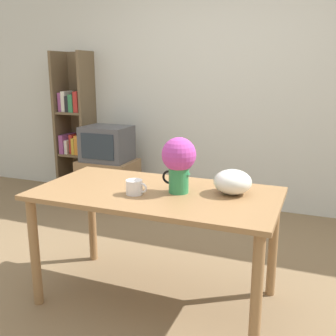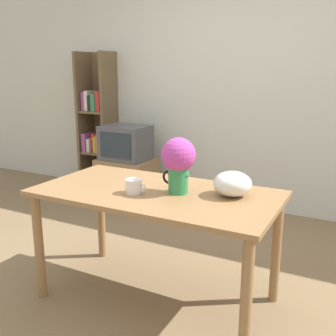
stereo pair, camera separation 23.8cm
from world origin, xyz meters
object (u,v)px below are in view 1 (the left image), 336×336
(flower_vase, at_px, (179,160))
(white_bowl, at_px, (233,182))
(coffee_mug, at_px, (135,187))
(tv_set, at_px, (107,144))

(flower_vase, xyz_separation_m, white_bowl, (0.31, 0.10, -0.13))
(coffee_mug, xyz_separation_m, white_bowl, (0.54, 0.23, 0.03))
(coffee_mug, height_order, white_bowl, white_bowl)
(coffee_mug, bearing_deg, tv_set, 125.07)
(tv_set, bearing_deg, flower_vase, -47.56)
(flower_vase, distance_m, white_bowl, 0.35)
(white_bowl, relative_size, tv_set, 0.46)
(flower_vase, height_order, white_bowl, flower_vase)
(coffee_mug, distance_m, white_bowl, 0.59)
(flower_vase, bearing_deg, white_bowl, 17.16)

